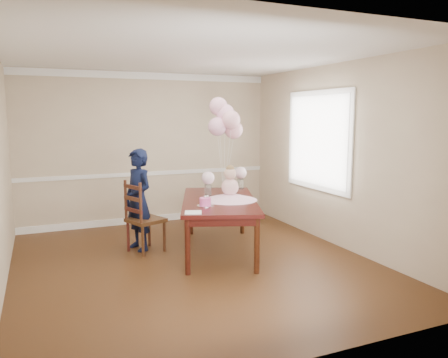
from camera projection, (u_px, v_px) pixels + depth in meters
floor at (195, 264)px, 5.75m from camera, size 4.50×5.00×0.00m
ceiling at (193, 53)px, 5.36m from camera, size 4.50×5.00×0.02m
wall_back at (149, 149)px, 7.83m from camera, size 4.50×0.02×2.70m
wall_front at (304, 195)px, 3.28m from camera, size 4.50×0.02×2.70m
wall_right at (339, 156)px, 6.43m from camera, size 0.02×5.00×2.70m
chair_rail_trim at (149, 174)px, 7.89m from camera, size 4.50×0.02×0.07m
crown_molding at (147, 76)px, 7.64m from camera, size 4.50×0.02×0.12m
baseboard_trim at (150, 219)px, 8.01m from camera, size 4.50×0.02×0.12m
window_frame at (318, 141)px, 6.84m from camera, size 0.02×1.66×1.56m
window_blinds at (317, 141)px, 6.84m from camera, size 0.01×1.50×1.40m
dining_table_top at (219, 201)px, 6.21m from camera, size 1.64×2.25×0.05m
table_apron at (219, 206)px, 6.22m from camera, size 1.51×2.12×0.10m
table_leg_fl at (188, 247)px, 5.32m from camera, size 0.09×0.09×0.71m
table_leg_fr at (257, 246)px, 5.37m from camera, size 0.09×0.09×0.71m
table_leg_bl at (191, 213)px, 7.16m from camera, size 0.09×0.09×0.71m
table_leg_br at (242, 212)px, 7.21m from camera, size 0.09×0.09×0.71m
baby_skirt at (230, 196)px, 6.16m from camera, size 0.99×0.99×0.10m
baby_torso at (230, 187)px, 6.14m from camera, size 0.24×0.24×0.24m
baby_head at (230, 173)px, 6.11m from camera, size 0.17×0.17×0.17m
baby_hair at (230, 169)px, 6.10m from camera, size 0.12×0.12×0.12m
cake_platter at (205, 206)px, 5.74m from camera, size 0.29×0.29×0.01m
birthday_cake at (205, 202)px, 5.74m from camera, size 0.19×0.19×0.10m
cake_flower_a at (205, 197)px, 5.73m from camera, size 0.03×0.03×0.03m
cake_flower_b at (207, 196)px, 5.75m from camera, size 0.03×0.03×0.03m
rose_vase_near at (208, 190)px, 6.49m from camera, size 0.13×0.13×0.16m
roses_near at (208, 178)px, 6.46m from camera, size 0.19×0.19×0.19m
rose_vase_far at (241, 184)px, 7.07m from camera, size 0.13×0.13×0.16m
roses_far at (241, 173)px, 7.04m from camera, size 0.19×0.19×0.19m
napkin at (193, 212)px, 5.34m from camera, size 0.26×0.26×0.01m
balloon_weight at (224, 192)px, 6.76m from camera, size 0.05×0.05×0.02m
balloon_a at (217, 127)px, 6.61m from camera, size 0.28×0.28×0.28m
balloon_b at (231, 120)px, 6.56m from camera, size 0.28×0.28×0.28m
balloon_c at (225, 113)px, 6.69m from camera, size 0.28×0.28×0.28m
balloon_d at (218, 106)px, 6.69m from camera, size 0.28×0.28×0.28m
balloon_e at (234, 130)px, 6.71m from camera, size 0.28×0.28×0.28m
balloon_ribbon_a at (221, 164)px, 6.70m from camera, size 0.09×0.04×0.85m
balloon_ribbon_b at (227, 161)px, 6.67m from camera, size 0.08×0.09×0.95m
balloon_ribbon_c at (225, 157)px, 6.74m from camera, size 0.05×0.09×1.05m
balloon_ribbon_d at (221, 154)px, 6.74m from camera, size 0.05×0.13×1.15m
balloon_ribbon_e at (229, 166)px, 6.75m from camera, size 0.16×0.02×0.79m
dining_chair_seat at (146, 220)px, 6.23m from camera, size 0.59×0.59×0.05m
chair_leg_fl at (143, 242)px, 6.00m from camera, size 0.05×0.05×0.44m
chair_leg_fr at (164, 236)px, 6.26m from camera, size 0.05×0.05×0.44m
chair_leg_bl at (128, 236)px, 6.26m from camera, size 0.05×0.05×0.44m
chair_leg_br at (149, 232)px, 6.52m from camera, size 0.05×0.05×0.44m
chair_back_post_l at (141, 204)px, 5.91m from camera, size 0.05×0.05×0.57m
chair_back_post_r at (126, 200)px, 6.17m from camera, size 0.05×0.05×0.57m
chair_slat_low at (133, 210)px, 6.06m from camera, size 0.18×0.39×0.05m
chair_slat_mid at (133, 199)px, 6.04m from camera, size 0.18×0.39×0.05m
chair_slat_top at (133, 187)px, 6.01m from camera, size 0.18×0.39×0.05m
woman at (138, 200)px, 6.30m from camera, size 0.52×0.63×1.47m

